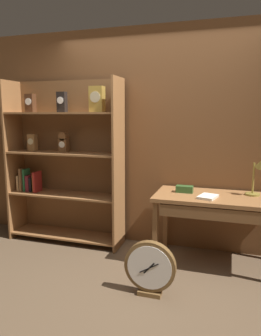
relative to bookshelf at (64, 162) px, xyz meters
The scene contains 8 objects.
ground_plane 1.88m from the bookshelf, 42.50° to the right, with size 10.00×10.00×0.00m, color brown.
back_wood_panel 1.23m from the bookshelf, 11.20° to the left, with size 4.80×0.05×2.60m, color brown.
bookshelf is the anchor object (origin of this frame).
workbench 1.93m from the bookshelf, ahead, with size 1.34×0.65×0.75m.
desk_lamp 2.25m from the bookshelf, ahead, with size 0.19×0.20×0.41m.
toolbox_small 1.53m from the bookshelf, ahead, with size 0.18×0.09×0.07m, color #2D5123.
open_repair_manual 1.81m from the bookshelf, ahead, with size 0.16×0.22×0.03m, color silver.
round_clock_large 1.81m from the bookshelf, 35.19° to the right, with size 0.46×0.11×0.50m.
Camera 1 is at (0.81, -2.45, 1.60)m, focal length 34.31 mm.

